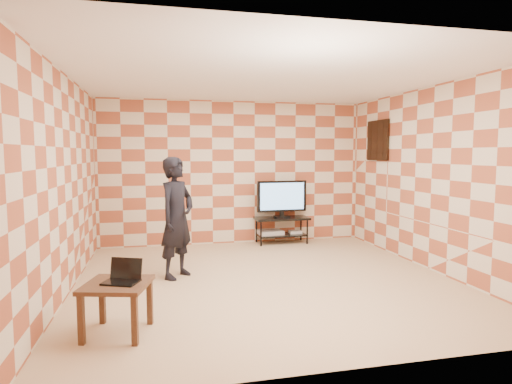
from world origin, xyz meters
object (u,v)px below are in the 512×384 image
tv (282,197)px  tv_stand (282,224)px  side_table (117,292)px  person (177,218)px

tv → tv_stand: bearing=88.0°
tv → side_table: (-2.69, -3.62, -0.48)m
tv_stand → side_table: bearing=-126.5°
tv_stand → tv: tv is taller
side_table → person: person is taller
tv_stand → side_table: 4.51m
side_table → tv: bearing=53.4°
person → tv_stand: bearing=-7.3°
tv_stand → side_table: (-2.69, -3.62, 0.05)m
side_table → tv_stand: bearing=53.5°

